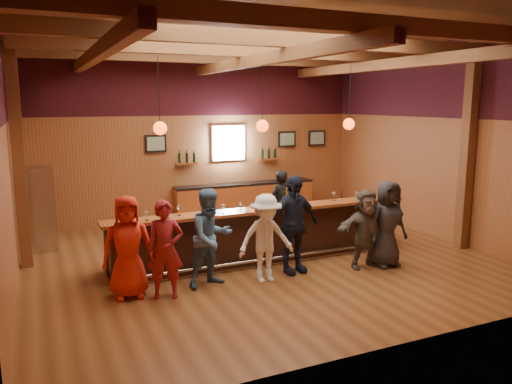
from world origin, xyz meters
The scene contains 27 objects.
room centered at (0.00, 0.06, 3.21)m, with size 9.04×9.00×4.52m.
bar_counter centered at (0.02, 0.15, 0.52)m, with size 6.30×1.07×1.11m.
back_bar_cabinet centered at (1.20, 3.72, 0.48)m, with size 4.00×0.52×0.95m.
window centered at (0.80, 3.95, 2.05)m, with size 0.95×0.09×0.95m.
framed_pictures centered at (1.67, 3.94, 2.10)m, with size 5.35×0.05×0.45m.
wine_shelves centered at (0.80, 3.88, 1.62)m, with size 3.00×0.18×0.30m.
pendant_lights centered at (0.00, 0.00, 2.71)m, with size 4.24×0.24×1.37m.
stainless_fridge centered at (-4.10, 2.60, 0.90)m, with size 0.70×0.70×1.80m, color silver.
customer_orange centered at (-2.80, -0.87, 0.85)m, with size 0.83×0.54×1.70m, color red.
customer_redvest centered at (-2.25, -1.13, 0.81)m, with size 0.59×0.39×1.62m, color maroon.
customer_denim centered at (-1.39, -0.92, 0.86)m, with size 0.83×0.65×1.71m, color teal.
customer_white centered at (-0.45, -1.13, 0.79)m, with size 1.02×0.58×1.57m, color white.
customer_navy centered at (0.21, -0.91, 0.92)m, with size 1.08×0.45×1.85m, color #1A1F34.
customer_brown centered at (1.63, -1.21, 0.77)m, with size 1.42×0.45×1.53m, color #564C45.
customer_dark centered at (2.06, -1.31, 0.84)m, with size 0.82×0.54×1.68m, color #272729.
bartender centered at (1.09, 1.40, 0.80)m, with size 0.58×0.38×1.59m, color black.
ice_bucket centered at (0.03, -0.11, 1.24)m, with size 0.24×0.24×0.26m, color brown.
bottle_a centered at (0.47, -0.02, 1.25)m, with size 0.08×0.08×0.36m.
bottle_b centered at (0.71, -0.08, 1.25)m, with size 0.08×0.08×0.35m.
glass_a centered at (-2.35, -0.26, 1.23)m, with size 0.07×0.07×0.16m.
glass_b centered at (-1.98, -0.24, 1.25)m, with size 0.09×0.09×0.19m.
glass_c centered at (-1.73, -0.10, 1.25)m, with size 0.09×0.09×0.19m.
glass_d centered at (-0.93, -0.30, 1.24)m, with size 0.08×0.08×0.18m.
glass_e centered at (-0.53, -0.15, 1.23)m, with size 0.07×0.07×0.16m.
glass_f centered at (0.82, -0.17, 1.24)m, with size 0.08×0.08×0.18m.
glass_g centered at (1.63, -0.07, 1.24)m, with size 0.08×0.08×0.19m.
glass_h centered at (2.10, -0.24, 1.24)m, with size 0.08×0.08×0.19m.
Camera 1 is at (-4.08, -8.82, 3.17)m, focal length 35.00 mm.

